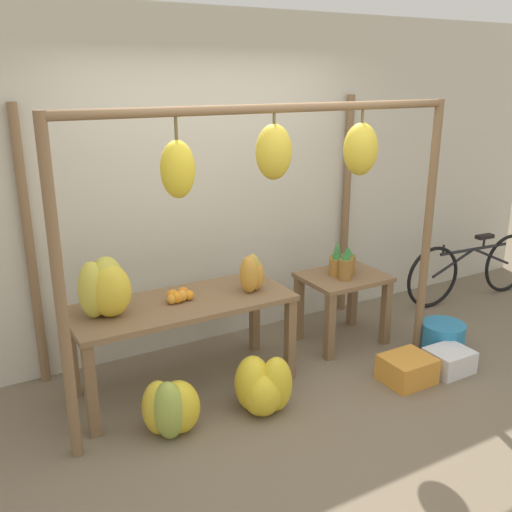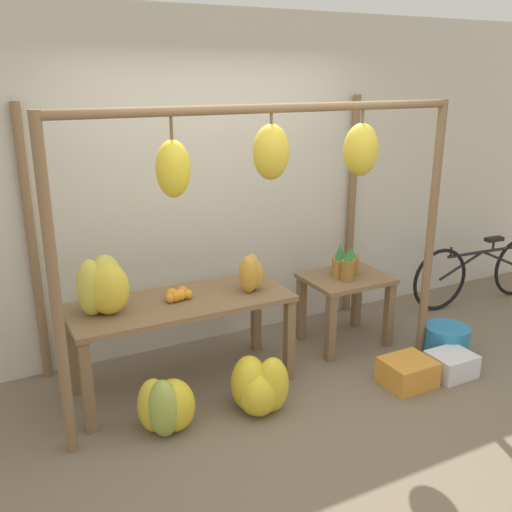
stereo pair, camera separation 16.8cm
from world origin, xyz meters
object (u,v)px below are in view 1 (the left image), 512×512
(blue_bucket, at_px, (443,337))
(parked_bicycle, at_px, (472,268))
(fruit_crate_white, at_px, (407,369))
(papaya_pile, at_px, (252,274))
(orange_pile, at_px, (179,296))
(banana_pile_on_table, at_px, (105,288))
(fruit_crate_purple, at_px, (449,360))
(pineapple_cluster, at_px, (342,263))
(banana_pile_ground_left, at_px, (170,408))
(banana_pile_ground_right, at_px, (262,388))

(blue_bucket, height_order, parked_bicycle, parked_bicycle)
(fruit_crate_white, relative_size, papaya_pile, 1.28)
(orange_pile, height_order, papaya_pile, papaya_pile)
(banana_pile_on_table, relative_size, fruit_crate_purple, 1.32)
(fruit_crate_white, height_order, fruit_crate_purple, fruit_crate_white)
(pineapple_cluster, bearing_deg, papaya_pile, -172.61)
(papaya_pile, xyz_separation_m, fruit_crate_purple, (1.39, -0.76, -0.75))
(orange_pile, distance_m, blue_bucket, 2.33)
(banana_pile_ground_left, height_order, fruit_crate_purple, banana_pile_ground_left)
(pineapple_cluster, distance_m, fruit_crate_purple, 1.18)
(parked_bicycle, distance_m, papaya_pile, 2.84)
(orange_pile, distance_m, banana_pile_ground_right, 0.90)
(fruit_crate_white, xyz_separation_m, parked_bicycle, (1.80, 0.96, 0.24))
(blue_bucket, bearing_deg, fruit_crate_white, -159.94)
(banana_pile_ground_right, distance_m, blue_bucket, 1.82)
(parked_bicycle, bearing_deg, banana_pile_ground_right, -165.64)
(orange_pile, xyz_separation_m, papaya_pile, (0.57, -0.07, 0.09))
(pineapple_cluster, height_order, papaya_pile, papaya_pile)
(banana_pile_ground_right, relative_size, fruit_crate_white, 1.25)
(orange_pile, relative_size, parked_bicycle, 0.13)
(pineapple_cluster, distance_m, papaya_pile, 0.97)
(papaya_pile, bearing_deg, parked_bicycle, 5.01)
(banana_pile_ground_right, distance_m, fruit_crate_purple, 1.62)
(orange_pile, height_order, pineapple_cluster, pineapple_cluster)
(pineapple_cluster, relative_size, parked_bicycle, 0.17)
(pineapple_cluster, bearing_deg, orange_pile, -178.06)
(banana_pile_on_table, height_order, orange_pile, banana_pile_on_table)
(banana_pile_on_table, relative_size, blue_bucket, 1.20)
(banana_pile_ground_left, relative_size, banana_pile_ground_right, 0.94)
(orange_pile, height_order, banana_pile_ground_left, orange_pile)
(pineapple_cluster, bearing_deg, fruit_crate_white, -88.32)
(pineapple_cluster, height_order, parked_bicycle, pineapple_cluster)
(banana_pile_ground_right, xyz_separation_m, parked_bicycle, (2.99, 0.77, 0.16))
(banana_pile_on_table, relative_size, papaya_pile, 1.52)
(pineapple_cluster, distance_m, banana_pile_ground_left, 1.99)
(orange_pile, distance_m, papaya_pile, 0.59)
(pineapple_cluster, relative_size, banana_pile_ground_left, 0.67)
(pineapple_cluster, xyz_separation_m, banana_pile_ground_right, (-1.17, -0.65, -0.55))
(orange_pile, xyz_separation_m, banana_pile_ground_right, (0.36, -0.59, -0.56))
(banana_pile_ground_left, bearing_deg, banana_pile_ground_right, -5.81)
(banana_pile_on_table, xyz_separation_m, fruit_crate_purple, (2.49, -0.85, -0.81))
(banana_pile_ground_right, bearing_deg, banana_pile_on_table, 145.43)
(papaya_pile, bearing_deg, banana_pile_ground_right, -111.95)
(banana_pile_ground_left, relative_size, parked_bicycle, 0.26)
(banana_pile_ground_left, height_order, fruit_crate_white, banana_pile_ground_left)
(banana_pile_on_table, bearing_deg, banana_pile_ground_right, -34.57)
(blue_bucket, height_order, fruit_crate_purple, blue_bucket)
(pineapple_cluster, distance_m, fruit_crate_white, 1.05)
(banana_pile_on_table, relative_size, parked_bicycle, 0.26)
(banana_pile_ground_left, bearing_deg, blue_bucket, -0.72)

